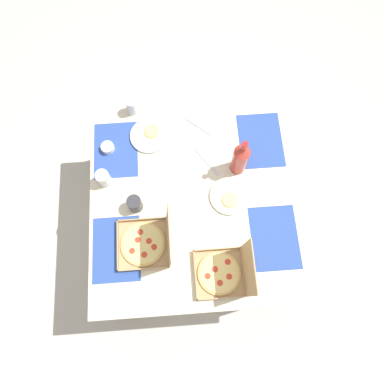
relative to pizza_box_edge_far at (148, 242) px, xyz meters
name	(u,v)px	position (x,y,z in m)	size (l,w,h in m)	color
ground_plane	(192,221)	(-0.28, 0.25, -0.80)	(6.00, 6.00, 0.00)	beige
dining_table	(192,197)	(-0.28, 0.25, -0.15)	(1.32, 1.17, 0.75)	#3F3328
placemat_near_left	(116,150)	(-0.58, -0.18, -0.05)	(0.36, 0.26, 0.00)	#2D4C9E
placemat_near_right	(116,249)	(0.02, -0.18, -0.05)	(0.36, 0.26, 0.00)	#2D4C9E
placemat_far_left	(260,140)	(-0.58, 0.69, -0.05)	(0.36, 0.26, 0.00)	#2D4C9E
placemat_far_right	(275,238)	(0.02, 0.69, -0.05)	(0.36, 0.26, 0.00)	#2D4C9E
pizza_box_edge_far	(148,242)	(0.00, 0.00, 0.00)	(0.28, 0.30, 0.31)	tan
pizza_box_center	(225,272)	(0.19, 0.40, 0.00)	(0.26, 0.27, 0.30)	tan
plate_far_right	(229,197)	(-0.24, 0.47, -0.04)	(0.22, 0.22, 0.03)	white
plate_middle	(150,135)	(-0.66, 0.02, -0.04)	(0.23, 0.23, 0.03)	white
soda_bottle	(240,159)	(-0.41, 0.53, 0.08)	(0.09, 0.09, 0.32)	#B2382D
cup_spare	(135,204)	(-0.22, -0.07, 0.00)	(0.08, 0.08, 0.10)	#333338
cup_red	(104,178)	(-0.38, -0.24, 0.00)	(0.08, 0.08, 0.11)	silver
cup_clear_right	(132,106)	(-0.84, -0.07, 0.01)	(0.07, 0.07, 0.11)	silver
condiment_bowl	(108,148)	(-0.59, -0.23, -0.03)	(0.08, 0.08, 0.04)	white
fork_by_near_left	(198,126)	(-0.70, 0.32, -0.05)	(0.19, 0.02, 0.01)	#B7B7BC
knife_by_near_right	(207,162)	(-0.46, 0.36, -0.05)	(0.21, 0.02, 0.01)	#B7B7BC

